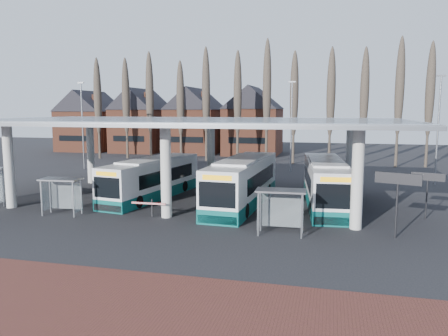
% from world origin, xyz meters
% --- Properties ---
extents(ground, '(140.00, 140.00, 0.00)m').
position_xyz_m(ground, '(0.00, 0.00, 0.00)').
color(ground, black).
rests_on(ground, ground).
extents(brick_strip, '(70.00, 10.00, 0.03)m').
position_xyz_m(brick_strip, '(0.00, -12.00, 0.01)').
color(brick_strip, '#4E241F').
rests_on(brick_strip, ground).
extents(station_canopy, '(32.00, 16.00, 6.34)m').
position_xyz_m(station_canopy, '(0.00, 8.00, 5.68)').
color(station_canopy, silver).
rests_on(station_canopy, ground).
extents(poplar_row, '(45.10, 1.10, 14.50)m').
position_xyz_m(poplar_row, '(0.00, 33.00, 8.78)').
color(poplar_row, '#473D33').
rests_on(poplar_row, ground).
extents(townhouse_row, '(36.80, 10.30, 12.25)m').
position_xyz_m(townhouse_row, '(-15.75, 44.00, 5.94)').
color(townhouse_row, brown).
rests_on(townhouse_row, ground).
extents(lamp_post_a, '(0.80, 0.16, 10.17)m').
position_xyz_m(lamp_post_a, '(-18.00, 22.00, 5.34)').
color(lamp_post_a, slate).
rests_on(lamp_post_a, ground).
extents(lamp_post_b, '(0.80, 0.16, 10.17)m').
position_xyz_m(lamp_post_b, '(6.00, 26.00, 5.34)').
color(lamp_post_b, slate).
rests_on(lamp_post_b, ground).
extents(lamp_post_c, '(0.80, 0.16, 10.17)m').
position_xyz_m(lamp_post_c, '(20.00, 20.00, 5.34)').
color(lamp_post_c, slate).
rests_on(lamp_post_c, ground).
extents(bus_1, '(4.23, 11.72, 3.19)m').
position_xyz_m(bus_1, '(-3.46, 8.33, 1.50)').
color(bus_1, white).
rests_on(bus_1, ground).
extents(bus_2, '(3.34, 12.71, 3.50)m').
position_xyz_m(bus_2, '(4.13, 7.53, 1.65)').
color(bus_2, white).
rests_on(bus_2, ground).
extents(bus_3, '(3.86, 12.49, 3.41)m').
position_xyz_m(bus_3, '(10.13, 8.78, 1.61)').
color(bus_3, white).
rests_on(bus_3, ground).
extents(shelter_1, '(2.76, 1.53, 2.48)m').
position_xyz_m(shelter_1, '(-7.11, 1.55, 1.81)').
color(shelter_1, gray).
rests_on(shelter_1, ground).
extents(shelter_2, '(2.85, 1.50, 2.60)m').
position_xyz_m(shelter_2, '(7.76, 0.38, 1.89)').
color(shelter_2, gray).
rests_on(shelter_2, ground).
extents(info_sign_0, '(2.36, 0.94, 3.65)m').
position_xyz_m(info_sign_0, '(14.05, 1.13, 3.06)').
color(info_sign_0, black).
rests_on(info_sign_0, ground).
extents(info_sign_1, '(1.98, 0.68, 3.03)m').
position_xyz_m(info_sign_1, '(16.57, 6.14, 2.54)').
color(info_sign_1, black).
rests_on(info_sign_1, ground).
extents(barrier, '(2.36, 0.64, 1.18)m').
position_xyz_m(barrier, '(-0.98, 1.97, 0.91)').
color(barrier, black).
rests_on(barrier, ground).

